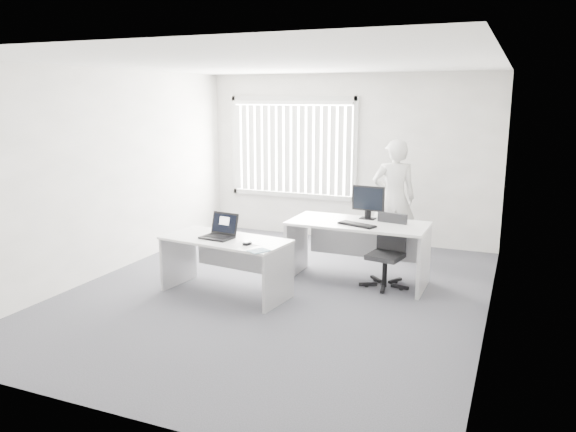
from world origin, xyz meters
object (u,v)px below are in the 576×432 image
at_px(office_chair, 386,264).
at_px(person, 394,198).
at_px(desk_near, 226,254).
at_px(laptop, 217,227).
at_px(monitor, 368,203).
at_px(desk_far, 358,239).

distance_m(office_chair, person, 1.57).
xyz_separation_m(office_chair, person, (-0.24, 1.43, 0.61)).
relative_size(desk_near, laptop, 4.30).
relative_size(office_chair, person, 0.52).
bearing_deg(person, monitor, 64.30).
bearing_deg(office_chair, desk_near, -138.92).
bearing_deg(laptop, monitor, 49.32).
xyz_separation_m(desk_far, office_chair, (0.40, -0.00, -0.29)).
bearing_deg(desk_far, person, 84.15).
xyz_separation_m(office_chair, monitor, (-0.33, 0.25, 0.75)).
relative_size(desk_near, person, 0.91).
xyz_separation_m(desk_near, laptop, (-0.10, -0.04, 0.35)).
distance_m(desk_far, monitor, 0.52).
bearing_deg(monitor, desk_far, -99.23).
xyz_separation_m(person, monitor, (-0.09, -1.18, 0.14)).
bearing_deg(monitor, office_chair, -32.16).
bearing_deg(monitor, person, 90.78).
bearing_deg(office_chair, monitor, 152.64).
height_order(desk_near, monitor, monitor).
xyz_separation_m(desk_near, person, (1.54, 2.50, 0.39)).
height_order(person, monitor, person).
xyz_separation_m(person, laptop, (-1.63, -2.54, -0.04)).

